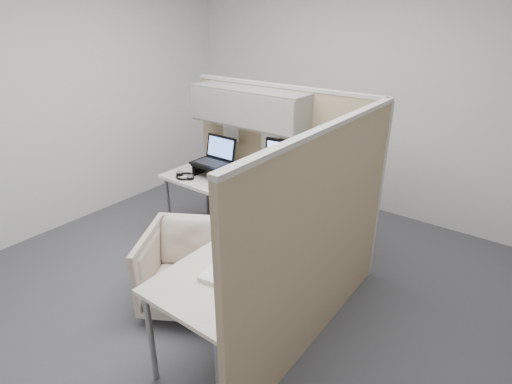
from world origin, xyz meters
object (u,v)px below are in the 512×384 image
Objects in this scene: monitor_left at (288,162)px; keyboard at (276,206)px; desk at (249,216)px; office_chair at (190,265)px.

monitor_left reaches higher than keyboard.
monitor_left is (0.01, 0.55, 0.32)m from desk.
desk is at bearing 33.32° from office_chair.
desk is 2.74× the size of office_chair.
monitor_left reaches higher than office_chair.
monitor_left is 0.47m from keyboard.
desk is 0.64m from monitor_left.
desk is at bearing -112.59° from keyboard.
office_chair is (-0.23, -0.48, -0.32)m from desk.
keyboard is at bearing 29.80° from office_chair.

